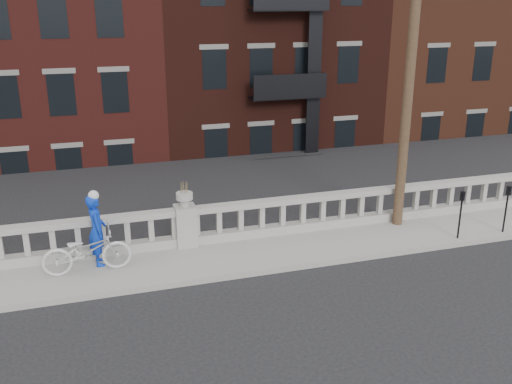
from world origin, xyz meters
TOP-DOWN VIEW (x-y plane):
  - ground at (0.00, 0.00)m, footprint 120.00×120.00m
  - sidewalk at (0.00, 3.00)m, footprint 32.00×2.20m
  - balustrade at (0.00, 3.95)m, footprint 28.00×0.34m
  - planter_pedestal at (0.00, 3.95)m, footprint 0.55×0.55m
  - lower_level at (0.56, 23.04)m, footprint 80.00×44.00m
  - utility_pole at (6.20, 3.60)m, footprint 1.60×0.28m
  - parking_meter_b at (7.23, 2.15)m, footprint 0.10×0.09m
  - parking_meter_c at (8.73, 2.15)m, footprint 0.10×0.09m
  - bicycle at (-2.56, 3.06)m, footprint 2.10×0.76m
  - cyclist at (-2.28, 3.45)m, footprint 0.47×0.69m

SIDE VIEW (x-z plane):
  - ground at x=0.00m, z-range 0.00..0.00m
  - sidewalk at x=0.00m, z-range 0.00..0.15m
  - balustrade at x=0.00m, z-range 0.13..1.16m
  - bicycle at x=-2.56m, z-range 0.15..1.25m
  - planter_pedestal at x=0.00m, z-range -0.05..1.71m
  - parking_meter_b at x=7.23m, z-range 0.32..1.68m
  - parking_meter_c at x=8.73m, z-range 0.32..1.68m
  - cyclist at x=-2.28m, z-range 0.15..1.96m
  - lower_level at x=0.56m, z-range -7.77..13.03m
  - utility_pole at x=6.20m, z-range 0.24..10.24m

